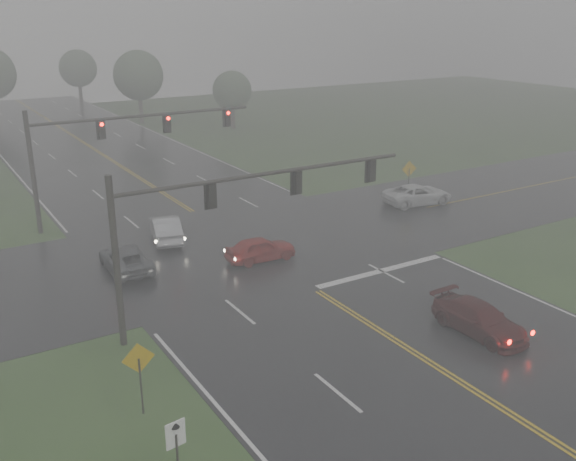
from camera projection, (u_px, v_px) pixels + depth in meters
ground at (550, 439)px, 21.58m from camera, size 180.00×180.00×0.00m
main_road at (261, 255)px, 37.70m from camera, size 18.00×160.00×0.02m
cross_street at (245, 245)px, 39.31m from camera, size 120.00×14.00×0.02m
stop_bar at (381, 271)px, 35.41m from camera, size 8.50×0.50×0.01m
sedan_maroon at (478, 333)px, 28.67m from camera, size 2.00×4.74×1.36m
sedan_red at (261, 260)px, 36.96m from camera, size 4.15×1.86×1.38m
sedan_silver at (166, 240)px, 40.16m from camera, size 2.70×4.93×1.54m
car_grey at (127, 270)px, 35.54m from camera, size 2.34×4.76×1.30m
pickup_white at (417, 204)px, 47.61m from camera, size 5.53×3.13×1.46m
signal_gantry_near at (217, 210)px, 28.30m from camera, size 14.90×0.33×7.52m
signal_gantry_far at (106, 140)px, 42.06m from camera, size 15.33×0.40×7.88m
sign_diamond_west at (139, 367)px, 22.37m from camera, size 1.17×0.13×2.82m
sign_arrow_white at (177, 447)px, 18.17m from camera, size 0.62×0.13×2.81m
sign_diamond_east at (409, 173)px, 48.26m from camera, size 1.22×0.29×2.96m
tree_ne_a at (138, 75)px, 79.30m from camera, size 6.13×6.13×9.01m
tree_e_near at (232, 91)px, 76.21m from camera, size 4.66×4.66×6.85m
tree_n_far at (78, 68)px, 95.48m from camera, size 5.50×5.50×8.08m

